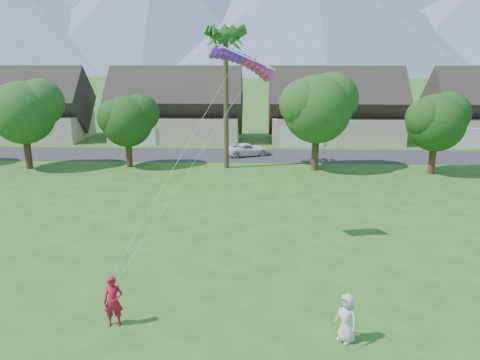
# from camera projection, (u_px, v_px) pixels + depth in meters

# --- Properties ---
(street) EXTENTS (90.00, 7.00, 0.01)m
(street) POSITION_uv_depth(u_px,v_px,m) (250.00, 155.00, 48.25)
(street) COLOR #2D2D30
(street) RESTS_ON ground
(kite_flyer) EXTENTS (0.79, 0.58, 2.01)m
(kite_flyer) POSITION_uv_depth(u_px,v_px,m) (113.00, 301.00, 17.71)
(kite_flyer) COLOR #B41428
(kite_flyer) RESTS_ON ground
(watcher) EXTENTS (1.02, 1.07, 1.85)m
(watcher) POSITION_uv_depth(u_px,v_px,m) (347.00, 318.00, 16.75)
(watcher) COLOR silver
(watcher) RESTS_ON ground
(parked_car) EXTENTS (4.99, 3.66, 1.26)m
(parked_car) POSITION_uv_depth(u_px,v_px,m) (248.00, 149.00, 48.09)
(parked_car) COLOR white
(parked_car) RESTS_ON ground
(mountain_ridge) EXTENTS (540.00, 240.00, 70.00)m
(mountain_ridge) POSITION_uv_depth(u_px,v_px,m) (277.00, 19.00, 258.43)
(mountain_ridge) COLOR slate
(mountain_ridge) RESTS_ON ground
(houses_row) EXTENTS (72.75, 8.19, 8.86)m
(houses_row) POSITION_uv_depth(u_px,v_px,m) (255.00, 112.00, 56.02)
(houses_row) COLOR beige
(houses_row) RESTS_ON ground
(tree_row) EXTENTS (62.27, 6.67, 8.45)m
(tree_row) POSITION_uv_depth(u_px,v_px,m) (235.00, 115.00, 41.16)
(tree_row) COLOR #47301C
(tree_row) RESTS_ON ground
(fan_palm) EXTENTS (3.00, 3.00, 13.80)m
(fan_palm) POSITION_uv_depth(u_px,v_px,m) (226.00, 34.00, 39.97)
(fan_palm) COLOR #4C3D26
(fan_palm) RESTS_ON ground
(parafoil_kite) EXTENTS (3.44, 1.31, 0.50)m
(parafoil_kite) POSITION_uv_depth(u_px,v_px,m) (243.00, 60.00, 23.16)
(parafoil_kite) COLOR #6D19BD
(parafoil_kite) RESTS_ON ground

